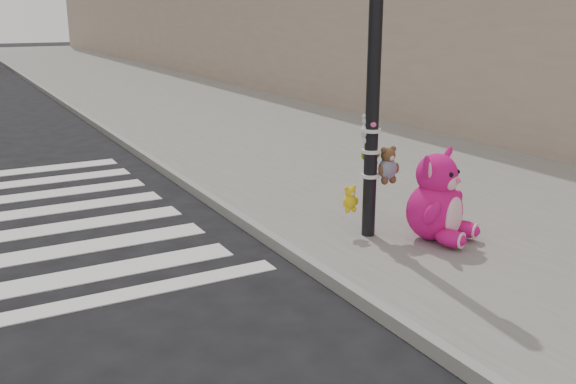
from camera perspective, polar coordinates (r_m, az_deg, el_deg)
ground at (r=5.42m, az=-4.74°, el=-15.27°), size 120.00×120.00×0.00m
sidewalk_near at (r=16.06m, az=-3.02°, el=5.99°), size 7.00×80.00×0.14m
curb_edge at (r=14.92m, az=-15.09°, el=4.72°), size 0.12×80.00×0.15m
signal_pole at (r=7.62m, az=7.67°, el=7.79°), size 0.69×0.50×4.00m
pink_bunny at (r=7.81m, az=13.16°, el=-0.97°), size 0.94×1.01×1.12m
red_teddy at (r=8.64m, az=7.11°, el=-1.60°), size 0.13×0.09×0.18m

